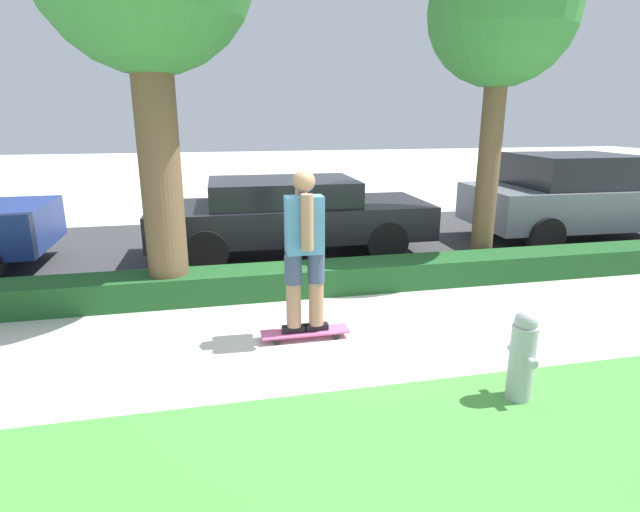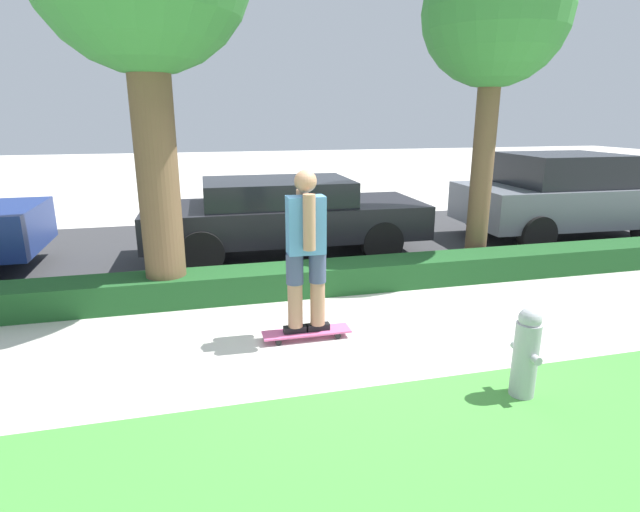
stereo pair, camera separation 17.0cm
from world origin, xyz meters
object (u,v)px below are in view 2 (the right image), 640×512
Objects in this scene: parked_car_middle at (284,214)px; parked_car_rear at (563,195)px; skateboard at (307,332)px; tree_mid at (495,17)px; skater_person at (306,248)px; fire_hydrant at (526,352)px.

parked_car_rear is (5.49, -0.07, 0.13)m from parked_car_middle.
tree_mid reaches higher than skateboard.
skater_person reaches higher than parked_car_rear.
skateboard is 6.78m from parked_car_rear.
tree_mid is 1.21× the size of parked_car_rear.
parked_car_rear is 4.89× the size of fire_hydrant.
skateboard is at bearing -95.14° from parked_car_middle.
tree_mid is at bearing 65.21° from fire_hydrant.
tree_mid is 4.10m from parked_car_rear.
parked_car_middle is 5.49m from parked_car_rear.
tree_mid is 5.94× the size of fire_hydrant.
skateboard is 2.24m from fire_hydrant.
skateboard is at bearing 14.04° from skater_person.
fire_hydrant is (-4.29, -4.91, -0.44)m from parked_car_rear.
parked_car_rear is 6.54m from fire_hydrant.
fire_hydrant is (1.56, -1.57, 0.34)m from skateboard.
fire_hydrant is (1.56, -1.57, -0.61)m from skater_person.
parked_car_rear reaches higher than fire_hydrant.
parked_car_middle is at bearing 83.95° from skater_person.
parked_car_rear is at bearing 26.68° from tree_mid.
tree_mid is at bearing -25.15° from parked_car_middle.
parked_car_middle is (0.36, 3.41, 0.65)m from skateboard.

